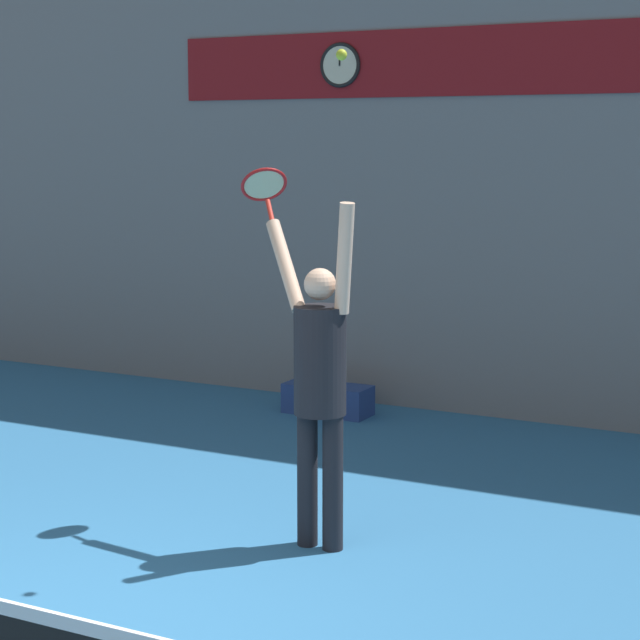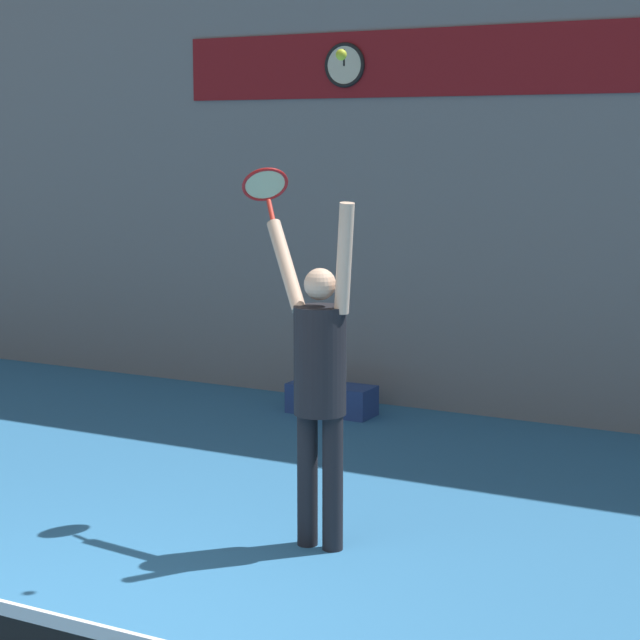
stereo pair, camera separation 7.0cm
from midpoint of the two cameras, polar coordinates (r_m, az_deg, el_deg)
back_wall at (r=10.68m, az=6.69°, el=8.67°), size 18.00×0.10×5.00m
sponsor_banner at (r=10.65m, az=6.64°, el=12.54°), size 5.79×0.02×0.61m
scoreboard_clock at (r=11.11m, az=0.81°, el=12.44°), size 0.42×0.04×0.42m
tennis_player at (r=7.11m, az=-0.31°, el=-2.80°), size 0.82×0.50×2.17m
tennis_racket at (r=7.67m, az=-3.02°, el=6.57°), size 0.38×0.39×0.37m
tennis_ball at (r=6.80m, az=0.76°, el=12.93°), size 0.06×0.06×0.06m
equipment_bag at (r=10.78m, az=0.20°, el=-3.92°), size 0.81×0.34×0.28m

